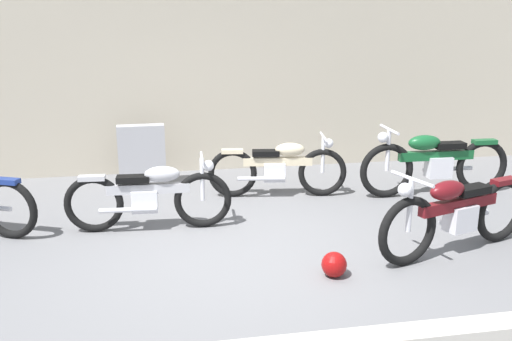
{
  "coord_description": "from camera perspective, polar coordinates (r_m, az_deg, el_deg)",
  "views": [
    {
      "loc": [
        -0.74,
        -5.38,
        2.49
      ],
      "look_at": [
        0.46,
        1.35,
        0.55
      ],
      "focal_mm": 38.58,
      "sensor_mm": 36.0,
      "label": 1
    }
  ],
  "objects": [
    {
      "name": "building_wall",
      "position": [
        9.04,
        -5.45,
        10.25
      ],
      "size": [
        18.0,
        0.3,
        3.24
      ],
      "primitive_type": "cube",
      "color": "#B2A893",
      "rests_on": "ground_plane"
    },
    {
      "name": "motorcycle_silver",
      "position": [
        6.64,
        -10.93,
        -2.58
      ],
      "size": [
        1.97,
        0.55,
        0.88
      ],
      "rotation": [
        0.0,
        0.0,
        -0.06
      ],
      "color": "black",
      "rests_on": "ground_plane"
    },
    {
      "name": "stone_marker",
      "position": [
        8.42,
        -11.74,
        1.55
      ],
      "size": [
        0.7,
        0.22,
        0.92
      ],
      "primitive_type": "cube",
      "rotation": [
        0.0,
        0.0,
        0.03
      ],
      "color": "#9E9EA3",
      "rests_on": "ground_plane"
    },
    {
      "name": "ground_plane",
      "position": [
        5.97,
        -2.06,
        -8.8
      ],
      "size": [
        40.0,
        40.0,
        0.0
      ],
      "primitive_type": "plane",
      "color": "slate"
    },
    {
      "name": "motorcycle_green",
      "position": [
        8.17,
        17.98,
        0.81
      ],
      "size": [
        2.22,
        0.62,
        0.99
      ],
      "rotation": [
        0.0,
        0.0,
        3.12
      ],
      "color": "black",
      "rests_on": "ground_plane"
    },
    {
      "name": "motorcycle_cream",
      "position": [
        7.73,
        2.38,
        0.31
      ],
      "size": [
        1.95,
        0.54,
        0.88
      ],
      "rotation": [
        0.0,
        0.0,
        -0.14
      ],
      "color": "black",
      "rests_on": "ground_plane"
    },
    {
      "name": "helmet",
      "position": [
        5.53,
        8.1,
        -9.63
      ],
      "size": [
        0.25,
        0.25,
        0.25
      ],
      "primitive_type": "sphere",
      "color": "maroon",
      "rests_on": "ground_plane"
    },
    {
      "name": "motorcycle_maroon",
      "position": [
        6.25,
        20.04,
        -4.16
      ],
      "size": [
        2.04,
        0.84,
        0.94
      ],
      "rotation": [
        0.0,
        0.0,
        3.44
      ],
      "color": "black",
      "rests_on": "ground_plane"
    }
  ]
}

